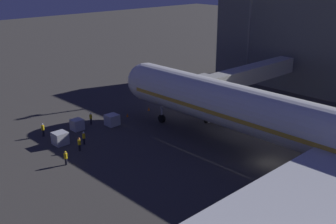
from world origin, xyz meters
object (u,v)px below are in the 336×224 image
(apron_floodlight_mast, at_px, (249,26))
(jet_bridge, at_px, (241,77))
(traffic_cone_nose_port, at_px, (149,109))
(ground_crew_by_belt_loader, at_px, (84,137))
(ground_crew_marshaller_fwd, at_px, (79,144))
(ground_crew_by_tug, at_px, (66,157))
(ground_crew_under_port_wing, at_px, (43,129))
(traffic_cone_nose_starboard, at_px, (127,115))
(ground_crew_near_nose_gear, at_px, (91,118))
(baggage_container_near_belt, at_px, (112,120))
(baggage_container_mid_row, at_px, (77,125))
(baggage_container_far_row, at_px, (60,138))

(apron_floodlight_mast, bearing_deg, jet_bridge, 32.38)
(traffic_cone_nose_port, bearing_deg, ground_crew_by_belt_loader, 16.39)
(ground_crew_marshaller_fwd, height_order, ground_crew_by_tug, ground_crew_marshaller_fwd)
(ground_crew_by_tug, bearing_deg, ground_crew_under_port_wing, -103.10)
(traffic_cone_nose_starboard, bearing_deg, ground_crew_near_nose_gear, -10.72)
(baggage_container_near_belt, distance_m, ground_crew_marshaller_fwd, 9.52)
(baggage_container_mid_row, relative_size, traffic_cone_nose_port, 2.88)
(baggage_container_mid_row, height_order, baggage_container_far_row, baggage_container_far_row)
(ground_crew_near_nose_gear, height_order, ground_crew_marshaller_fwd, ground_crew_marshaller_fwd)
(baggage_container_near_belt, height_order, traffic_cone_nose_starboard, baggage_container_near_belt)
(baggage_container_far_row, bearing_deg, ground_crew_by_tug, 65.87)
(baggage_container_near_belt, xyz_separation_m, baggage_container_mid_row, (4.73, -1.92, -0.03))
(baggage_container_far_row, height_order, ground_crew_under_port_wing, ground_crew_under_port_wing)
(baggage_container_mid_row, bearing_deg, ground_crew_by_belt_loader, 67.24)
(ground_crew_by_tug, relative_size, traffic_cone_nose_starboard, 3.18)
(ground_crew_near_nose_gear, height_order, traffic_cone_nose_starboard, ground_crew_near_nose_gear)
(baggage_container_far_row, bearing_deg, ground_crew_by_belt_loader, 136.00)
(jet_bridge, height_order, apron_floodlight_mast, apron_floodlight_mast)
(ground_crew_by_belt_loader, xyz_separation_m, traffic_cone_nose_starboard, (-10.69, -4.44, -0.69))
(jet_bridge, bearing_deg, traffic_cone_nose_port, -45.02)
(baggage_container_mid_row, relative_size, ground_crew_by_tug, 0.90)
(ground_crew_under_port_wing, bearing_deg, ground_crew_marshaller_fwd, 97.72)
(jet_bridge, xyz_separation_m, ground_crew_by_belt_loader, (25.36, -5.84, -4.70))
(jet_bridge, height_order, ground_crew_by_belt_loader, jet_bridge)
(traffic_cone_nose_port, distance_m, traffic_cone_nose_starboard, 4.40)
(baggage_container_mid_row, bearing_deg, baggage_container_far_row, 33.55)
(baggage_container_mid_row, xyz_separation_m, ground_crew_by_belt_loader, (2.12, 5.05, 0.19))
(apron_floodlight_mast, xyz_separation_m, traffic_cone_nose_starboard, (27.70, -2.02, -11.33))
(jet_bridge, distance_m, ground_crew_by_belt_loader, 26.45)
(ground_crew_by_tug, bearing_deg, baggage_container_mid_row, -128.60)
(ground_crew_by_tug, bearing_deg, ground_crew_marshaller_fwd, -144.89)
(traffic_cone_nose_port, bearing_deg, ground_crew_by_tug, 22.18)
(ground_crew_near_nose_gear, xyz_separation_m, traffic_cone_nose_port, (-10.30, 1.12, -0.70))
(jet_bridge, distance_m, baggage_container_near_belt, 21.14)
(ground_crew_under_port_wing, height_order, ground_crew_by_tug, ground_crew_under_port_wing)
(baggage_container_far_row, height_order, ground_crew_by_belt_loader, ground_crew_by_belt_loader)
(jet_bridge, relative_size, baggage_container_near_belt, 13.28)
(jet_bridge, height_order, ground_crew_near_nose_gear, jet_bridge)
(baggage_container_far_row, xyz_separation_m, ground_crew_under_port_wing, (0.33, -4.02, 0.21))
(baggage_container_mid_row, xyz_separation_m, ground_crew_by_tug, (6.98, 8.75, 0.19))
(baggage_container_near_belt, distance_m, baggage_container_mid_row, 5.10)
(jet_bridge, relative_size, ground_crew_near_nose_gear, 13.25)
(jet_bridge, relative_size, ground_crew_under_port_wing, 12.51)
(ground_crew_marshaller_fwd, bearing_deg, ground_crew_by_belt_loader, -138.56)
(ground_crew_by_belt_loader, bearing_deg, ground_crew_marshaller_fwd, 41.44)
(baggage_container_near_belt, relative_size, traffic_cone_nose_port, 3.20)
(apron_floodlight_mast, bearing_deg, traffic_cone_nose_starboard, -4.18)
(ground_crew_by_tug, distance_m, traffic_cone_nose_starboard, 17.56)
(apron_floodlight_mast, relative_size, ground_crew_marshaller_fwd, 11.44)
(jet_bridge, height_order, baggage_container_mid_row, jet_bridge)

